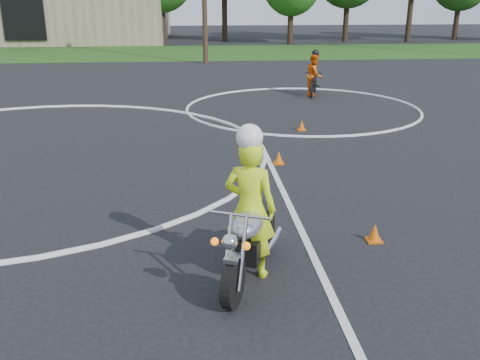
{
  "coord_description": "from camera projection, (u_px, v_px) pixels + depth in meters",
  "views": [
    {
      "loc": [
        4.26,
        -10.14,
        3.77
      ],
      "look_at": [
        4.92,
        -2.51,
        1.1
      ],
      "focal_mm": 40.0,
      "sensor_mm": 36.0,
      "label": 1
    }
  ],
  "objects": [
    {
      "name": "grass_strip",
      "position": [
        129.0,
        53.0,
        35.83
      ],
      "size": [
        120.0,
        10.0,
        0.02
      ],
      "primitive_type": "cube",
      "color": "#1E4714",
      "rests_on": "ground"
    },
    {
      "name": "course_markings",
      "position": [
        119.0,
        138.0,
        14.7
      ],
      "size": [
        19.05,
        19.05,
        0.12
      ],
      "color": "silver",
      "rests_on": "ground"
    },
    {
      "name": "primary_motorcycle",
      "position": [
        250.0,
        241.0,
        7.31
      ],
      "size": [
        1.15,
        2.13,
        1.18
      ],
      "rotation": [
        0.0,
        0.0,
        -0.39
      ],
      "color": "black",
      "rests_on": "ground"
    },
    {
      "name": "rider_primary_grp",
      "position": [
        250.0,
        204.0,
        7.28
      ],
      "size": [
        0.85,
        0.72,
        2.19
      ],
      "rotation": [
        0.0,
        0.0,
        -0.39
      ],
      "color": "#E3FF1A",
      "rests_on": "ground"
    },
    {
      "name": "rider_second_grp",
      "position": [
        314.0,
        80.0,
        20.76
      ],
      "size": [
        1.17,
        1.94,
        1.77
      ],
      "rotation": [
        0.0,
        0.0,
        -0.31
      ],
      "color": "black",
      "rests_on": "ground"
    },
    {
      "name": "traffic_cones",
      "position": [
        305.0,
        154.0,
        12.87
      ],
      "size": [
        20.19,
        10.29,
        0.3
      ],
      "color": "#DE5B0B",
      "rests_on": "ground"
    }
  ]
}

